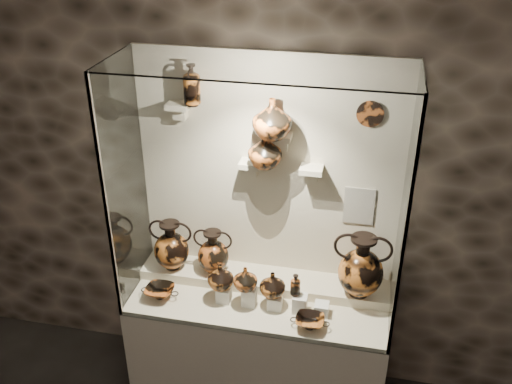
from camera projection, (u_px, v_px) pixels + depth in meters
wall_back at (269, 174)px, 3.66m from camera, size 5.00×0.02×3.20m
plinth at (258, 349)px, 3.96m from camera, size 1.70×0.60×0.80m
front_tier at (258, 302)px, 3.76m from camera, size 1.68×0.58×0.03m
rear_tier at (264, 281)px, 3.89m from camera, size 1.70×0.25×0.10m
back_panel at (269, 174)px, 3.65m from camera, size 1.70×0.03×1.60m
glass_front at (248, 223)px, 3.13m from camera, size 1.70×0.01×1.60m
glass_left at (125, 184)px, 3.54m from camera, size 0.01×0.60×1.60m
glass_right at (405, 213)px, 3.23m from camera, size 0.01×0.60×1.60m
glass_top at (259, 66)px, 3.00m from camera, size 1.70×0.60×0.01m
frame_post_left at (106, 207)px, 3.29m from camera, size 0.02×0.02×1.60m
frame_post_right at (404, 240)px, 2.98m from camera, size 0.02×0.02×1.60m
pedestal_a at (224, 294)px, 3.72m from camera, size 0.09×0.09×0.10m
pedestal_b at (249, 296)px, 3.68m from camera, size 0.09×0.09×0.13m
pedestal_c at (275, 302)px, 3.66m from camera, size 0.09×0.09×0.09m
pedestal_d at (300, 303)px, 3.63m from camera, size 0.09×0.09×0.12m
pedestal_e at (322, 309)px, 3.61m from camera, size 0.09×0.09×0.08m
bracket_ul at (179, 106)px, 3.47m from camera, size 0.14×0.12×0.04m
bracket_ca at (251, 164)px, 3.56m from camera, size 0.14×0.12×0.04m
bracket_cb at (283, 137)px, 3.43m from camera, size 0.10×0.12×0.04m
bracket_cc at (311, 169)px, 3.49m from camera, size 0.14×0.12×0.04m
amphora_left at (171, 245)px, 3.87m from camera, size 0.33×0.33×0.36m
amphora_mid at (213, 252)px, 3.84m from camera, size 0.27×0.27×0.32m
amphora_right at (361, 266)px, 3.60m from camera, size 0.39×0.39×0.43m
jug_a at (221, 276)px, 3.66m from camera, size 0.21×0.21×0.18m
jug_b at (245, 278)px, 3.61m from camera, size 0.19×0.19×0.16m
jug_c at (273, 284)px, 3.61m from camera, size 0.20×0.20×0.17m
lekythos_small at (296, 284)px, 3.57m from camera, size 0.08×0.08×0.17m
kylix_left at (160, 291)px, 3.75m from camera, size 0.29×0.26×0.10m
kylix_right at (310, 321)px, 3.50m from camera, size 0.26×0.22×0.09m
lekythos_tall at (192, 83)px, 3.36m from camera, size 0.12×0.12×0.28m
ovoid_vase_a at (265, 150)px, 3.43m from camera, size 0.27×0.27×0.22m
ovoid_vase_b at (272, 118)px, 3.31m from camera, size 0.28×0.28×0.24m
wall_plate at (370, 114)px, 3.30m from camera, size 0.16×0.02×0.16m
info_placard at (359, 206)px, 3.60m from camera, size 0.19×0.01×0.25m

